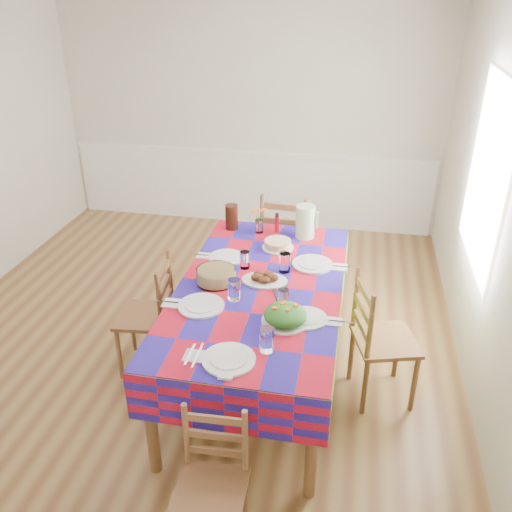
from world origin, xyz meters
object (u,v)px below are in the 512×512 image
(meat_platter, at_px, (264,278))
(green_pitcher, at_px, (305,222))
(dining_table, at_px, (260,297))
(chair_near, at_px, (212,485))
(chair_right, at_px, (379,341))
(chair_left, at_px, (150,316))
(tea_pitcher, at_px, (232,217))
(chair_far, at_px, (286,244))

(meat_platter, relative_size, green_pitcher, 1.21)
(dining_table, relative_size, chair_near, 2.57)
(chair_near, distance_m, chair_right, 1.61)
(chair_left, height_order, chair_right, chair_right)
(chair_left, bearing_deg, green_pitcher, 122.10)
(green_pitcher, relative_size, chair_right, 0.28)
(tea_pitcher, relative_size, chair_right, 0.22)
(chair_right, bearing_deg, tea_pitcher, 37.88)
(dining_table, bearing_deg, chair_right, -0.85)
(meat_platter, distance_m, chair_near, 1.50)
(chair_left, bearing_deg, meat_platter, 87.30)
(dining_table, bearing_deg, tea_pitcher, 114.80)
(chair_far, relative_size, chair_right, 1.06)
(green_pitcher, xyz_separation_m, tea_pitcher, (-0.64, 0.05, -0.03))
(green_pitcher, height_order, chair_far, green_pitcher)
(dining_table, relative_size, tea_pitcher, 9.86)
(chair_near, bearing_deg, chair_left, 119.78)
(meat_platter, bearing_deg, chair_far, 90.96)
(chair_near, relative_size, chair_right, 0.85)
(tea_pitcher, distance_m, chair_far, 0.75)
(dining_table, distance_m, chair_near, 1.41)
(tea_pitcher, relative_size, chair_left, 0.23)
(dining_table, xyz_separation_m, chair_left, (-0.87, 0.00, -0.28))
(chair_right, bearing_deg, dining_table, 72.82)
(green_pitcher, relative_size, chair_far, 0.26)
(green_pitcher, distance_m, chair_right, 1.20)
(dining_table, bearing_deg, chair_far, 90.13)
(green_pitcher, xyz_separation_m, chair_near, (-0.22, -2.24, -0.56))
(chair_right, bearing_deg, chair_far, 15.99)
(tea_pitcher, xyz_separation_m, chair_left, (-0.44, -0.91, -0.48))
(tea_pitcher, bearing_deg, chair_right, -35.79)
(chair_far, height_order, chair_right, chair_far)
(dining_table, relative_size, chair_left, 2.27)
(chair_far, distance_m, chair_right, 1.62)
(meat_platter, bearing_deg, chair_near, -90.81)
(dining_table, bearing_deg, chair_left, 179.67)
(tea_pitcher, distance_m, chair_left, 1.12)
(chair_left, xyz_separation_m, chair_right, (1.73, -0.02, 0.02))
(dining_table, distance_m, chair_far, 1.38)
(tea_pitcher, distance_m, chair_near, 2.38)
(dining_table, relative_size, meat_platter, 6.46)
(chair_near, xyz_separation_m, chair_right, (0.87, 1.36, 0.08))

